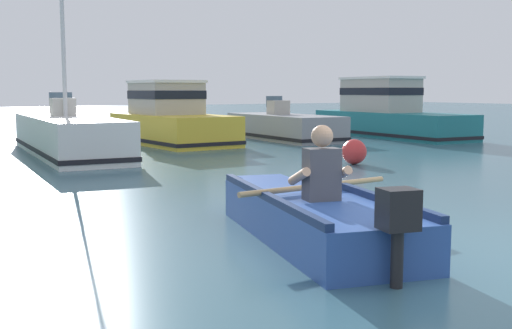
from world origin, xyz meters
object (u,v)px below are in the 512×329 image
Objects in this scene: moored_boat_teal at (387,115)px; mooring_buoy at (354,152)px; moored_boat_grey at (284,128)px; moored_boat_white at (68,136)px; rowboat_with_person at (313,215)px; moored_boat_yellow at (171,120)px.

mooring_buoy is at bearing -137.44° from moored_boat_teal.
moored_boat_white is at bearing -170.38° from moored_boat_grey.
moored_boat_white is (0.16, 10.13, 0.19)m from rowboat_with_person.
moored_boat_teal reaches higher than rowboat_with_person.
moored_boat_grey is at bearing 169.27° from moored_boat_teal.
rowboat_with_person is 0.54× the size of moored_boat_white.
moored_boat_grey is (3.69, -0.36, -0.31)m from moored_boat_yellow.
rowboat_with_person is 0.57× the size of moored_boat_teal.
moored_boat_teal is at bearing 2.67° from moored_boat_white.
rowboat_with_person is at bearing -135.77° from moored_boat_teal.
mooring_buoy is at bearing 46.30° from rowboat_with_person.
moored_boat_yellow is 0.98× the size of moored_boat_grey.
moored_boat_white reaches higher than moored_boat_teal.
moored_boat_yellow is at bearing 174.42° from moored_boat_grey.
moored_boat_yellow is at bearing 73.13° from rowboat_with_person.
mooring_buoy is (-6.21, -5.70, -0.47)m from moored_boat_teal.
rowboat_with_person is 0.79× the size of moored_boat_yellow.
moored_boat_teal is (3.68, -0.70, 0.36)m from moored_boat_grey.
mooring_buoy is at bearing -80.23° from moored_boat_yellow.
moored_boat_grey is 9.14× the size of mooring_buoy.
moored_boat_yellow reaches higher than mooring_buoy.
moored_boat_grey is 3.77m from moored_boat_teal.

